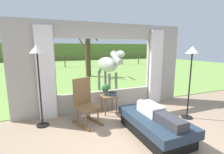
% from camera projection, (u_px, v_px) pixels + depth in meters
% --- Properties ---
extents(ground_plane, '(12.00, 12.00, 0.00)m').
position_uv_depth(ground_plane, '(148.00, 148.00, 3.09)').
color(ground_plane, gray).
extents(back_wall_with_window, '(5.20, 0.12, 2.55)m').
position_uv_depth(back_wall_with_window, '(106.00, 68.00, 4.93)').
color(back_wall_with_window, '#ADA599').
rests_on(back_wall_with_window, ground_plane).
extents(curtain_panel_left, '(0.44, 0.10, 2.40)m').
position_uv_depth(curtain_panel_left, '(46.00, 74.00, 4.19)').
color(curtain_panel_left, silver).
rests_on(curtain_panel_left, ground_plane).
extents(curtain_panel_right, '(0.44, 0.10, 2.40)m').
position_uv_depth(curtain_panel_right, '(156.00, 68.00, 5.44)').
color(curtain_panel_right, silver).
rests_on(curtain_panel_right, ground_plane).
extents(outdoor_pasture_lawn, '(36.00, 21.68, 0.02)m').
position_uv_depth(outdoor_pasture_lawn, '(66.00, 68.00, 15.10)').
color(outdoor_pasture_lawn, '#759E47').
rests_on(outdoor_pasture_lawn, ground_plane).
extents(distant_hill_ridge, '(36.00, 2.00, 2.40)m').
position_uv_depth(distant_hill_ridge, '(58.00, 52.00, 23.87)').
color(distant_hill_ridge, olive).
rests_on(distant_hill_ridge, ground_plane).
extents(recliner_sofa, '(0.92, 1.71, 0.42)m').
position_uv_depth(recliner_sofa, '(154.00, 125.00, 3.53)').
color(recliner_sofa, black).
rests_on(recliner_sofa, ground_plane).
extents(reclining_person, '(0.35, 1.43, 0.22)m').
position_uv_depth(reclining_person, '(156.00, 112.00, 3.43)').
color(reclining_person, silver).
rests_on(reclining_person, recliner_sofa).
extents(rocking_chair, '(0.68, 0.80, 1.12)m').
position_uv_depth(rocking_chair, '(85.00, 102.00, 4.03)').
color(rocking_chair, brown).
rests_on(rocking_chair, ground_plane).
extents(side_table, '(0.44, 0.44, 0.52)m').
position_uv_depth(side_table, '(109.00, 99.00, 4.67)').
color(side_table, brown).
rests_on(side_table, ground_plane).
extents(potted_plant, '(0.22, 0.22, 0.32)m').
position_uv_depth(potted_plant, '(105.00, 89.00, 4.65)').
color(potted_plant, '#4C5156').
rests_on(potted_plant, side_table).
extents(book_stack, '(0.20, 0.17, 0.11)m').
position_uv_depth(book_stack, '(112.00, 94.00, 4.62)').
color(book_stack, '#23478C').
rests_on(book_stack, side_table).
extents(floor_lamp_left, '(0.32, 0.32, 1.91)m').
position_uv_depth(floor_lamp_left, '(38.00, 62.00, 3.68)').
color(floor_lamp_left, black).
rests_on(floor_lamp_left, ground_plane).
extents(floor_lamp_right, '(0.32, 0.32, 1.89)m').
position_uv_depth(floor_lamp_right, '(192.00, 61.00, 4.14)').
color(floor_lamp_right, black).
rests_on(floor_lamp_right, ground_plane).
extents(horse, '(0.79, 1.82, 1.73)m').
position_uv_depth(horse, '(108.00, 65.00, 6.66)').
color(horse, '#B2B2AD').
rests_on(horse, outdoor_pasture_lawn).
extents(pasture_tree, '(1.46, 1.22, 3.00)m').
position_uv_depth(pasture_tree, '(88.00, 55.00, 10.35)').
color(pasture_tree, '#4C3823').
rests_on(pasture_tree, outdoor_pasture_lawn).
extents(pasture_fence_line, '(16.10, 0.10, 1.10)m').
position_uv_depth(pasture_fence_line, '(65.00, 59.00, 15.43)').
color(pasture_fence_line, brown).
rests_on(pasture_fence_line, outdoor_pasture_lawn).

